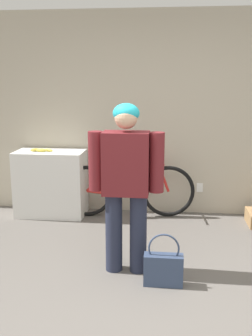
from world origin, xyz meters
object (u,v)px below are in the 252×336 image
(bicycle, at_px, (128,190))
(banana, at_px, (41,150))
(person, at_px, (126,177))
(handbag, at_px, (163,268))

(bicycle, relative_size, banana, 5.61)
(person, height_order, banana, person)
(bicycle, distance_m, banana, 1.21)
(person, distance_m, handbag, 0.85)
(person, height_order, handbag, person)
(person, xyz_separation_m, handbag, (0.35, -0.23, -0.74))
(handbag, bearing_deg, banana, 134.02)
(bicycle, xyz_separation_m, banana, (-1.09, -0.08, 0.51))
(handbag, bearing_deg, bicycle, 105.90)
(person, bearing_deg, bicycle, 95.65)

